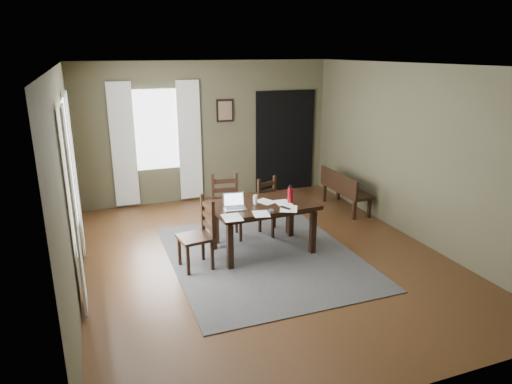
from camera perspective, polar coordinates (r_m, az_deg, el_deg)
name	(u,v)px	position (r m, az deg, el deg)	size (l,w,h in m)	color
ground	(263,257)	(6.72, 0.90, -8.10)	(5.00, 6.00, 0.01)	#492C16
room_shell	(264,134)	(6.17, 0.98, 7.25)	(5.02, 6.02, 2.71)	#4F4B33
rug	(263,256)	(6.72, 0.91, -8.02)	(2.60, 3.20, 0.01)	#404040
dining_table	(263,209)	(6.64, 0.87, -2.18)	(1.54, 0.97, 0.75)	black
chair_end	(199,235)	(6.27, -7.18, -5.32)	(0.48, 0.48, 0.98)	black
chair_back_left	(226,208)	(7.22, -3.71, -1.99)	(0.50, 0.50, 1.01)	black
chair_back_right	(272,207)	(7.43, 1.98, -1.85)	(0.50, 0.50, 0.90)	black
bench	(344,188)	(8.65, 10.89, 0.54)	(0.41, 1.27, 0.71)	black
laptop	(235,204)	(6.41, -2.70, -1.55)	(0.33, 0.28, 0.21)	#B7B7BC
computer_mouse	(271,211)	(6.26, 1.92, -2.37)	(0.05, 0.09, 0.03)	#3F3F42
tv_remote	(285,208)	(6.41, 3.67, -1.98)	(0.05, 0.17, 0.02)	black
drinking_glass	(255,200)	(6.55, -0.09, -0.96)	(0.06, 0.06, 0.14)	silver
water_bottle	(290,195)	(6.63, 4.29, -0.33)	(0.10, 0.10, 0.26)	#B60E1F
paper_a	(232,217)	(6.06, -3.00, -3.20)	(0.25, 0.32, 0.00)	white
paper_b	(289,209)	(6.40, 4.10, -2.09)	(0.24, 0.31, 0.00)	white
paper_c	(265,202)	(6.68, 1.18, -1.20)	(0.21, 0.28, 0.00)	white
paper_d	(283,203)	(6.64, 3.38, -1.34)	(0.21, 0.28, 0.00)	white
paper_e	(261,214)	(6.19, 0.65, -2.75)	(0.21, 0.28, 0.00)	white
window_left	(70,172)	(6.03, -22.23, 2.27)	(0.01, 1.30, 1.70)	white
window_back	(156,130)	(8.82, -12.36, 7.60)	(1.00, 0.01, 1.50)	white
curtain_left_near	(75,213)	(5.31, -21.73, -2.44)	(0.03, 0.48, 2.30)	silver
curtain_left_far	(75,175)	(6.88, -21.65, 1.94)	(0.03, 0.48, 2.30)	silver
curtain_back_left	(123,146)	(8.77, -16.24, 5.59)	(0.44, 0.03, 2.30)	silver
curtain_back_right	(190,141)	(8.94, -8.28, 6.32)	(0.44, 0.03, 2.30)	silver
framed_picture	(225,111)	(9.06, -3.90, 10.12)	(0.34, 0.03, 0.44)	black
doorway_back	(285,141)	(9.63, 3.66, 6.33)	(1.30, 0.03, 2.10)	black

